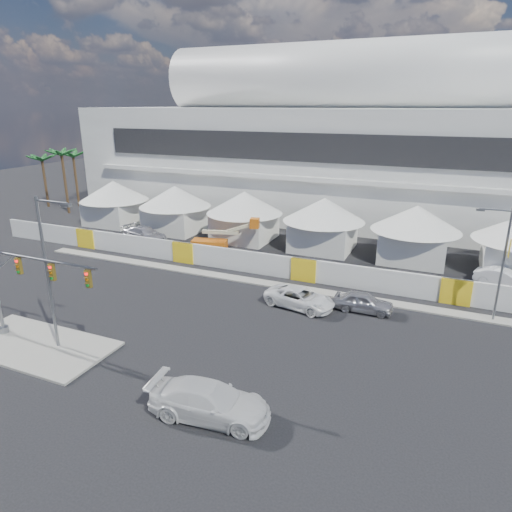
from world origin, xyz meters
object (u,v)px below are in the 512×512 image
at_px(pickup_curb, 300,298).
at_px(boom_lift, 215,242).
at_px(lot_car_c, 145,234).
at_px(streetlight_median, 49,264).
at_px(sedan_silver, 364,302).
at_px(streetlight_curb, 501,257).
at_px(traffic_mast, 17,286).
at_px(pickup_near, 210,401).
at_px(lot_car_a, 503,278).

relative_size(pickup_curb, boom_lift, 0.73).
xyz_separation_m(lot_car_c, streetlight_median, (9.53, -21.42, 4.75)).
bearing_deg(lot_car_c, streetlight_median, -145.80).
distance_m(sedan_silver, streetlight_curb, 9.59).
xyz_separation_m(pickup_curb, traffic_mast, (-14.51, -11.87, 3.07)).
distance_m(pickup_curb, streetlight_median, 17.22).
distance_m(pickup_near, lot_car_c, 31.62).
xyz_separation_m(sedan_silver, lot_car_c, (-25.68, 8.49, 0.08)).
distance_m(streetlight_median, streetlight_curb, 28.86).
distance_m(lot_car_a, streetlight_median, 34.60).
relative_size(lot_car_a, streetlight_median, 0.47).
bearing_deg(lot_car_a, pickup_near, 164.90).
bearing_deg(pickup_near, sedan_silver, -23.30).
xyz_separation_m(sedan_silver, pickup_curb, (-4.50, -1.19, 0.01)).
relative_size(lot_car_c, boom_lift, 0.76).
distance_m(sedan_silver, pickup_curb, 4.65).
relative_size(traffic_mast, boom_lift, 1.23).
bearing_deg(boom_lift, traffic_mast, -110.16).
bearing_deg(streetlight_median, sedan_silver, 38.67).
bearing_deg(boom_lift, lot_car_a, -12.05).
bearing_deg(streetlight_curb, sedan_silver, -166.30).
relative_size(sedan_silver, streetlight_curb, 0.53).
bearing_deg(lot_car_a, streetlight_median, 145.96).
bearing_deg(traffic_mast, pickup_near, -7.47).
bearing_deg(pickup_curb, lot_car_a, -42.45).
xyz_separation_m(traffic_mast, boom_lift, (2.14, 21.50, -2.84)).
distance_m(sedan_silver, boom_lift, 18.86).
distance_m(pickup_curb, boom_lift, 15.68).
bearing_deg(lot_car_c, traffic_mast, -152.58).
relative_size(pickup_curb, traffic_mast, 0.59).
distance_m(pickup_near, streetlight_median, 12.74).
bearing_deg(pickup_curb, lot_car_c, 75.81).
height_order(pickup_near, boom_lift, boom_lift).
distance_m(streetlight_median, boom_lift, 21.87).
bearing_deg(traffic_mast, pickup_curb, 39.28).
bearing_deg(lot_car_c, pickup_curb, -104.36).
bearing_deg(boom_lift, sedan_silver, -41.06).
bearing_deg(streetlight_median, pickup_near, -9.91).
relative_size(pickup_near, lot_car_a, 1.36).
bearing_deg(streetlight_curb, lot_car_a, 80.91).
distance_m(traffic_mast, boom_lift, 21.80).
distance_m(pickup_near, lot_car_a, 28.33).
height_order(sedan_silver, streetlight_median, streetlight_median).
height_order(lot_car_c, traffic_mast, traffic_mast).
xyz_separation_m(pickup_curb, boom_lift, (-12.37, 9.64, 0.23)).
height_order(streetlight_median, streetlight_curb, streetlight_median).
xyz_separation_m(lot_car_c, boom_lift, (8.82, -0.05, 0.16)).
bearing_deg(streetlight_curb, streetlight_median, -148.68).
bearing_deg(streetlight_curb, traffic_mast, -151.18).
distance_m(streetlight_curb, boom_lift, 26.41).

